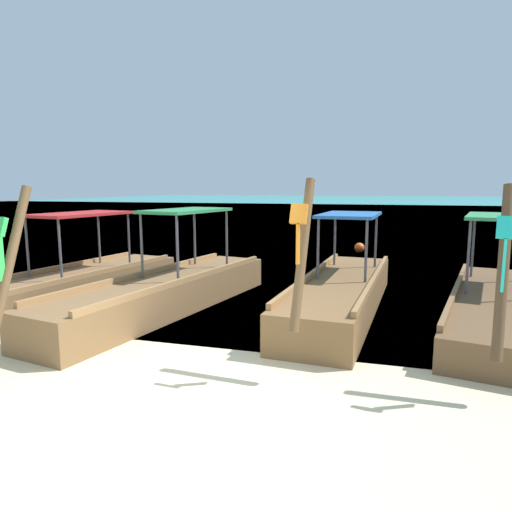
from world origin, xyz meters
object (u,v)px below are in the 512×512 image
object	(u,v)px
longtail_boat_orange_ribbon	(342,292)
longtail_boat_turquoise_ribbon	(496,305)
longtail_boat_green_ribbon	(165,292)
mooring_buoy_near	(359,248)
longtail_boat_blue_ribbon	(53,286)

from	to	relation	value
longtail_boat_orange_ribbon	longtail_boat_turquoise_ribbon	xyz separation A→B (m)	(2.68, 0.01, -0.06)
longtail_boat_green_ribbon	longtail_boat_orange_ribbon	bearing A→B (deg)	15.53
mooring_buoy_near	longtail_boat_blue_ribbon	bearing A→B (deg)	-123.17
longtail_boat_blue_ribbon	longtail_boat_orange_ribbon	xyz separation A→B (m)	(5.93, 0.79, 0.06)
longtail_boat_green_ribbon	longtail_boat_turquoise_ribbon	distance (m)	6.01
longtail_boat_green_ribbon	mooring_buoy_near	size ratio (longest dim) A/B	17.62
longtail_boat_orange_ribbon	longtail_boat_turquoise_ribbon	bearing A→B (deg)	0.22
longtail_boat_green_ribbon	longtail_boat_orange_ribbon	world-z (taller)	longtail_boat_orange_ribbon
longtail_boat_blue_ribbon	longtail_boat_green_ribbon	size ratio (longest dim) A/B	1.13
longtail_boat_orange_ribbon	longtail_boat_blue_ribbon	bearing A→B (deg)	-172.38
longtail_boat_blue_ribbon	mooring_buoy_near	size ratio (longest dim) A/B	19.91
longtail_boat_green_ribbon	longtail_boat_blue_ribbon	bearing A→B (deg)	177.58
longtail_boat_turquoise_ribbon	mooring_buoy_near	world-z (taller)	longtail_boat_turquoise_ribbon
longtail_boat_green_ribbon	longtail_boat_turquoise_ribbon	world-z (taller)	longtail_boat_turquoise_ribbon
longtail_boat_blue_ribbon	longtail_boat_turquoise_ribbon	world-z (taller)	longtail_boat_blue_ribbon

